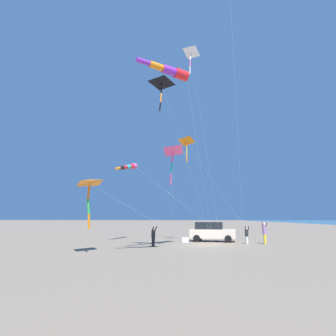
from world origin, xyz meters
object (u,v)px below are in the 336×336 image
Objects in this scene: kite_windsock_small_distant at (129,167)px; kite_windsock_orange_high_right at (170,71)px; kite_delta_purple_drifting at (172,151)px; kite_delta_white_trailing at (191,54)px; parked_car at (212,231)px; kite_delta_checkered_midright at (89,183)px; person_adult_flyer at (265,231)px; person_child_green_jacket at (247,234)px; kite_delta_magenta_far_left at (162,84)px; person_child_grey_jacket at (153,236)px; kite_delta_long_streamer_right at (186,142)px; cooler_box at (185,240)px.

kite_windsock_orange_high_right reaches higher than kite_windsock_small_distant.
kite_delta_purple_drifting is (0.34, -6.63, -3.66)m from kite_windsock_orange_high_right.
kite_delta_white_trailing reaches higher than kite_delta_purple_drifting.
kite_delta_checkered_midright is (8.55, 10.72, 3.55)m from parked_car.
kite_delta_checkered_midright is (13.07, 8.58, 3.42)m from person_adult_flyer.
kite_delta_checkered_midright reaches higher than person_child_green_jacket.
kite_windsock_small_distant is 8.18m from kite_delta_purple_drifting.
person_child_grey_jacket is at bearing -72.86° from kite_delta_magenta_far_left.
kite_delta_long_streamer_right is at bearing -112.86° from person_child_grey_jacket.
kite_windsock_small_distant is (11.31, -3.14, 6.68)m from person_child_green_jacket.
parked_car is 16.42m from kite_delta_white_trailing.
parked_car is 16.52m from kite_windsock_orange_high_right.
kite_windsock_orange_high_right reaches higher than cooler_box.
kite_windsock_small_distant is at bearing -67.56° from kite_windsock_orange_high_right.
kite_delta_purple_drifting is 0.79× the size of kite_delta_checkered_midright.
kite_delta_white_trailing reaches higher than kite_delta_magenta_far_left.
kite_delta_purple_drifting is (6.25, 3.30, 6.82)m from person_child_green_jacket.
kite_delta_white_trailing is at bearing 51.88° from person_adult_flyer.
person_adult_flyer is 16.40m from kite_windsock_orange_high_right.
person_child_grey_jacket is at bearing -74.28° from kite_windsock_orange_high_right.
kite_delta_white_trailing reaches higher than person_child_green_jacket.
kite_delta_long_streamer_right is 0.95× the size of kite_delta_checkered_midright.
person_child_grey_jacket is (2.38, 4.91, 0.66)m from cooler_box.
kite_delta_white_trailing is (-0.79, 9.17, 13.56)m from cooler_box.
kite_delta_purple_drifting is 0.69× the size of kite_delta_magenta_far_left.
kite_delta_purple_drifting is at bearing 178.98° from person_child_grey_jacket.
kite_delta_long_streamer_right is (-0.64, -12.63, -1.34)m from kite_windsock_orange_high_right.
kite_delta_checkered_midright is at bearing 51.43° from parked_car.
kite_delta_checkered_midright reaches higher than cooler_box.
person_child_grey_jacket is 0.14× the size of kite_windsock_orange_high_right.
parked_car is 5.00m from person_adult_flyer.
person_child_grey_jacket is 0.14× the size of kite_delta_checkered_midright.
cooler_box is at bearing -16.84° from person_child_green_jacket.
cooler_box is 16.04m from kite_windsock_orange_high_right.
person_child_grey_jacket is at bearing 21.46° from person_adult_flyer.
person_adult_flyer is at bearing 170.30° from cooler_box.
person_child_green_jacket is at bearing 163.16° from cooler_box.
kite_delta_purple_drifting is (-1.53, 0.03, 6.79)m from person_child_grey_jacket.
kite_windsock_small_distant reaches higher than person_child_green_jacket.
kite_windsock_orange_high_right reaches higher than person_adult_flyer.
kite_delta_magenta_far_left reaches higher than parked_car.
person_adult_flyer is at bearing -126.07° from kite_windsock_orange_high_right.
parked_car is at bearing -113.99° from kite_delta_magenta_far_left.
person_child_green_jacket is at bearing 14.78° from person_adult_flyer.
kite_delta_checkered_midright is at bearing 53.24° from person_child_grey_jacket.
person_child_green_jacket is at bearing 138.22° from parked_car.
kite_delta_long_streamer_right is (5.27, -2.70, 9.14)m from person_child_green_jacket.
person_child_green_jacket is at bearing -137.22° from kite_delta_magenta_far_left.
person_child_green_jacket is at bearing 152.89° from kite_delta_long_streamer_right.
cooler_box is 5.49m from person_child_grey_jacket.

